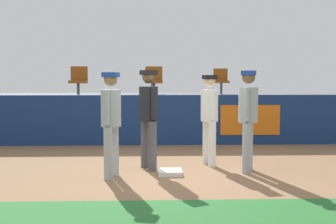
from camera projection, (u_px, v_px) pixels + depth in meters
name	position (u px, v px, depth m)	size (l,w,h in m)	color
ground_plane	(156.00, 175.00, 7.23)	(60.00, 60.00, 0.00)	#846042
first_base	(170.00, 172.00, 7.25)	(0.40, 0.40, 0.08)	white
player_fielder_home	(209.00, 113.00, 8.04)	(0.39, 0.56, 1.71)	white
player_runner_visitor	(111.00, 117.00, 6.95)	(0.40, 0.47, 1.73)	#9EA3AD
player_coach_visitor	(248.00, 113.00, 7.44)	(0.43, 0.47, 1.77)	#9EA3AD
player_umpire	(149.00, 112.00, 7.65)	(0.45, 0.46, 1.79)	#4C4C51
field_wall	(155.00, 120.00, 10.69)	(18.00, 0.26, 1.25)	navy
bleacher_platform	(155.00, 114.00, 13.25)	(18.00, 4.80, 1.18)	#59595E
seat_back_center	(152.00, 80.00, 13.84)	(0.47, 0.44, 0.84)	#4C4C51
seat_front_center	(154.00, 79.00, 12.05)	(0.48, 0.44, 0.84)	#4C4C51
seat_front_left	(79.00, 79.00, 11.97)	(0.48, 0.44, 0.84)	#4C4C51
seat_back_right	(221.00, 80.00, 13.92)	(0.47, 0.44, 0.84)	#4C4C51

